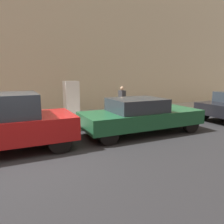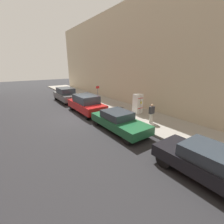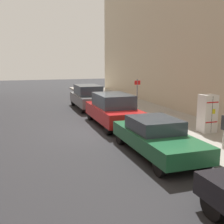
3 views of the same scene
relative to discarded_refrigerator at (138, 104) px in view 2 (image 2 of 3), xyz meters
name	(u,v)px [view 2 (image 2 of 3)]	position (x,y,z in m)	size (l,w,h in m)	color
ground_plane	(81,116)	(4.53, -2.58, -1.06)	(80.00, 80.00, 0.00)	#28282B
sidewalk_slab	(118,108)	(0.30, -2.58, -0.98)	(4.03, 44.00, 0.17)	#9E998E
building_facade_near	(139,56)	(-2.50, -2.58, 4.32)	(1.57, 39.60, 10.76)	beige
discarded_refrigerator	(138,104)	(0.00, 0.00, 0.00)	(0.71, 0.68, 1.79)	white
manhole_cover	(120,108)	(0.17, -2.33, -0.89)	(0.70, 0.70, 0.02)	#47443F
street_sign_post	(98,95)	(1.88, -4.03, 0.40)	(0.36, 0.07, 2.30)	slate
pedestrian_walking_far	(152,112)	(0.89, 2.40, -0.05)	(0.43, 0.22, 1.51)	beige
parked_suv_gray	(66,95)	(3.59, -9.18, -0.17)	(1.88, 4.67, 1.74)	slate
parked_suv_red	(86,104)	(3.59, -3.35, -0.16)	(1.96, 4.79, 1.75)	red
parked_sedan_green	(119,121)	(3.59, 1.78, -0.35)	(1.87, 4.76, 1.38)	#1E6038
parked_sedan_dark	(214,165)	(3.59, 7.82, -0.32)	(1.86, 4.67, 1.42)	black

